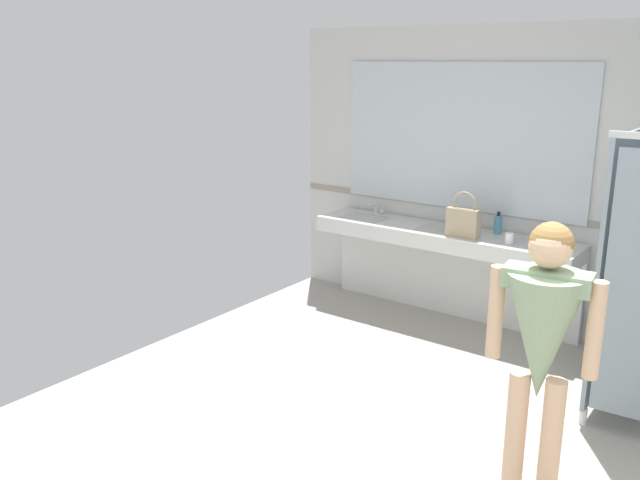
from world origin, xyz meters
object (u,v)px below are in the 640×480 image
object	(u,v)px
handbag	(463,221)
soap_dispenser	(498,224)
paper_cup	(509,238)
person_standing	(542,336)

from	to	relation	value
handbag	soap_dispenser	distance (m)	0.36
soap_dispenser	paper_cup	distance (m)	0.34
handbag	person_standing	bearing A→B (deg)	-55.89
soap_dispenser	handbag	bearing A→B (deg)	-124.59
person_standing	handbag	size ratio (longest dim) A/B	4.02
soap_dispenser	paper_cup	size ratio (longest dim) A/B	2.07
person_standing	soap_dispenser	world-z (taller)	person_standing
person_standing	handbag	bearing A→B (deg)	124.11
person_standing	handbag	xyz separation A→B (m)	(-1.38, 2.03, 0.01)
soap_dispenser	paper_cup	xyz separation A→B (m)	(0.21, -0.27, -0.04)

